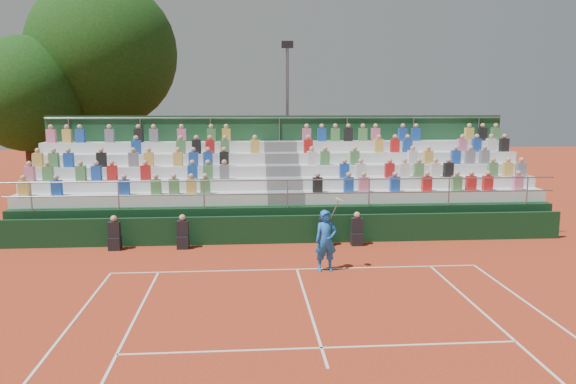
{
  "coord_description": "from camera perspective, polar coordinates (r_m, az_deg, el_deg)",
  "views": [
    {
      "loc": [
        -1.51,
        -16.22,
        4.97
      ],
      "look_at": [
        0.0,
        3.5,
        1.8
      ],
      "focal_mm": 35.0,
      "sensor_mm": 36.0,
      "label": 1
    }
  ],
  "objects": [
    {
      "name": "tree_east",
      "position": [
        32.18,
        -18.32,
        13.17
      ],
      "size": [
        7.86,
        7.86,
        11.44
      ],
      "color": "#331F12",
      "rests_on": "ground"
    },
    {
      "name": "ground",
      "position": [
        17.03,
        0.91,
        -7.86
      ],
      "size": [
        90.0,
        90.0,
        0.0
      ],
      "primitive_type": "plane",
      "color": "#B03A1D",
      "rests_on": "ground"
    },
    {
      "name": "line_officials",
      "position": [
        19.49,
        -4.29,
        -4.25
      ],
      "size": [
        8.74,
        0.4,
        1.19
      ],
      "color": "black",
      "rests_on": "ground"
    },
    {
      "name": "grandstand",
      "position": [
        23.04,
        -0.54,
        -0.6
      ],
      "size": [
        20.0,
        5.2,
        4.4
      ],
      "color": "black",
      "rests_on": "ground"
    },
    {
      "name": "courtside_wall",
      "position": [
        19.98,
        0.07,
        -3.82
      ],
      "size": [
        20.0,
        0.15,
        1.0
      ],
      "primitive_type": "cube",
      "color": "black",
      "rests_on": "ground"
    },
    {
      "name": "tennis_player",
      "position": [
        16.71,
        3.88,
        -4.94
      ],
      "size": [
        0.89,
        0.53,
        2.22
      ],
      "color": "blue",
      "rests_on": "ground"
    },
    {
      "name": "tree_west",
      "position": [
        30.92,
        -25.01,
        8.99
      ],
      "size": [
        5.68,
        5.68,
        8.21
      ],
      "color": "#331F12",
      "rests_on": "ground"
    },
    {
      "name": "floodlight_mast",
      "position": [
        29.66,
        -0.07,
        8.61
      ],
      "size": [
        0.6,
        0.25,
        8.08
      ],
      "color": "gray",
      "rests_on": "ground"
    }
  ]
}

